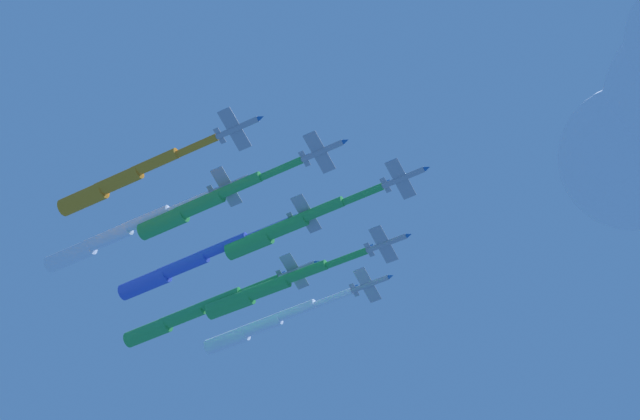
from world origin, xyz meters
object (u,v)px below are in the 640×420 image
Objects in this scene: jet_port_inner at (268,288)px; jet_starboard_inner at (202,205)px; jet_port_mid at (184,266)px; jet_starboard_mid at (262,326)px; jet_trail_port at (109,238)px; jet_starboard_outer at (184,316)px; jet_lead at (287,227)px; jet_port_outer at (121,181)px.

jet_starboard_inner reaches higher than jet_port_inner.
jet_starboard_mid is (-1.60, 25.95, 1.18)m from jet_port_mid.
jet_starboard_mid is at bearing 82.43° from jet_trail_port.
jet_port_inner is at bearing 53.49° from jet_port_mid.
jet_starboard_inner is 40.33m from jet_starboard_mid.
jet_starboard_inner is 0.95× the size of jet_starboard_outer.
jet_starboard_inner is at bearing -122.14° from jet_lead.
jet_trail_port is (-31.62, -19.02, 2.23)m from jet_lead.
jet_starboard_outer is 26.59m from jet_trail_port.
jet_lead is 36.97m from jet_trail_port.
jet_starboard_inner is at bearing -34.77° from jet_port_mid.
jet_starboard_outer is at bearing 117.91° from jet_port_outer.
jet_starboard_outer is (-26.49, 21.95, -0.15)m from jet_starboard_inner.
jet_starboard_mid is at bearing 114.81° from jet_starboard_inner.
jet_lead is 36.49m from jet_starboard_outer.
jet_port_inner is at bearing -43.35° from jet_starboard_mid.
jet_port_inner is at bearing 143.68° from jet_lead.
jet_starboard_outer is at bearing 134.64° from jet_port_mid.
jet_trail_port is at bearing -115.27° from jet_port_mid.
jet_port_inner is 1.04× the size of jet_port_outer.
jet_lead is at bearing 9.57° from jet_port_mid.
jet_lead is 0.95× the size of jet_port_inner.
jet_lead is 17.46m from jet_starboard_inner.
jet_port_mid reaches higher than jet_port_inner.
jet_starboard_outer is (-35.77, 7.18, 0.55)m from jet_lead.
jet_lead is 34.15m from jet_starboard_mid.
jet_lead is 17.37m from jet_port_inner.
jet_port_mid reaches higher than jet_starboard_inner.
jet_trail_port is at bearing -80.98° from jet_starboard_outer.
jet_port_inner is 22.15m from jet_starboard_outer.
jet_starboard_outer is at bearing -123.23° from jet_starboard_mid.
jet_starboard_outer is at bearing 140.35° from jet_starboard_inner.
jet_port_mid is at bearing 145.23° from jet_starboard_inner.
jet_starboard_mid is 0.95× the size of jet_starboard_outer.
jet_starboard_mid is at bearing 136.65° from jet_port_inner.
jet_port_mid is 26.80m from jet_port_outer.
jet_trail_port reaches higher than jet_port_inner.
jet_starboard_inner reaches higher than jet_lead.
jet_port_inner is at bearing 7.99° from jet_starboard_outer.
jet_lead is 0.96× the size of jet_starboard_mid.
jet_trail_port reaches higher than jet_starboard_inner.
jet_lead is at bearing -39.78° from jet_starboard_mid.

